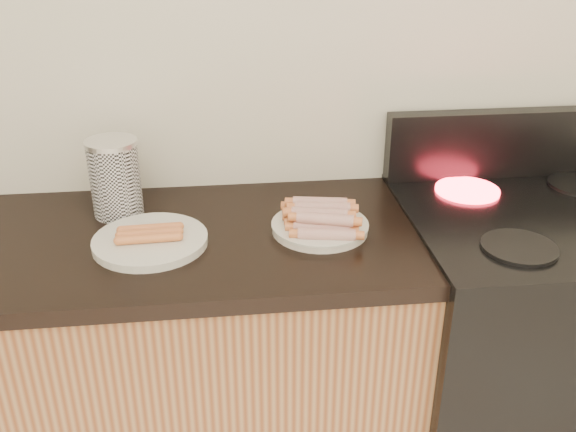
{
  "coord_description": "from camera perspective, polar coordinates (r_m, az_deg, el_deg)",
  "views": [
    {
      "loc": [
        -0.09,
        0.24,
        1.65
      ],
      "look_at": [
        0.07,
        1.62,
        0.97
      ],
      "focal_mm": 40.0,
      "sensor_mm": 36.0,
      "label": 1
    }
  ],
  "objects": [
    {
      "name": "stove_panel",
      "position": [
        2.03,
        19.31,
        6.14
      ],
      "size": [
        0.76,
        0.06,
        0.2
      ],
      "primitive_type": "cube",
      "color": "black",
      "rests_on": "stove"
    },
    {
      "name": "canister",
      "position": [
        1.74,
        -15.12,
        3.31
      ],
      "size": [
        0.13,
        0.13,
        0.21
      ],
      "rotation": [
        0.0,
        0.0,
        0.19
      ],
      "color": "white",
      "rests_on": "counter_slab"
    },
    {
      "name": "side_plate",
      "position": [
        1.6,
        -12.14,
        -2.18
      ],
      "size": [
        0.35,
        0.35,
        0.02
      ],
      "primitive_type": "cylinder",
      "rotation": [
        0.0,
        0.0,
        0.31
      ],
      "color": "white",
      "rests_on": "counter_slab"
    },
    {
      "name": "hotdog_pile",
      "position": [
        1.62,
        2.88,
        -0.02
      ],
      "size": [
        0.14,
        0.22,
        0.06
      ],
      "rotation": [
        0.0,
        0.0,
        -0.24
      ],
      "color": "maroon",
      "rests_on": "main_plate"
    },
    {
      "name": "stove",
      "position": [
        2.06,
        20.28,
        -11.35
      ],
      "size": [
        0.76,
        0.65,
        0.91
      ],
      "color": "black",
      "rests_on": "floor"
    },
    {
      "name": "plain_sausages",
      "position": [
        1.59,
        -12.21,
        -1.51
      ],
      "size": [
        0.14,
        0.08,
        0.02
      ],
      "rotation": [
        0.0,
        0.0,
        0.04
      ],
      "color": "#C86137",
      "rests_on": "side_plate"
    },
    {
      "name": "cabinet_base",
      "position": [
        1.99,
        -23.61,
        -14.4
      ],
      "size": [
        2.2,
        0.59,
        0.86
      ],
      "primitive_type": "cube",
      "color": "olive",
      "rests_on": "floor"
    },
    {
      "name": "burner_near_left",
      "position": [
        1.62,
        19.86,
        -2.64
      ],
      "size": [
        0.18,
        0.18,
        0.01
      ],
      "primitive_type": "cylinder",
      "color": "black",
      "rests_on": "stove"
    },
    {
      "name": "burner_far_left",
      "position": [
        1.9,
        15.65,
        2.23
      ],
      "size": [
        0.18,
        0.18,
        0.01
      ],
      "primitive_type": "cylinder",
      "color": "#FF1E2D",
      "rests_on": "stove"
    },
    {
      "name": "mug",
      "position": [
        1.85,
        -15.99,
        2.55
      ],
      "size": [
        0.09,
        0.09,
        0.09
      ],
      "primitive_type": "cylinder",
      "rotation": [
        0.0,
        0.0,
        -0.3
      ],
      "color": "white",
      "rests_on": "counter_slab"
    },
    {
      "name": "wall_back",
      "position": [
        1.8,
        -3.71,
        14.72
      ],
      "size": [
        4.0,
        0.04,
        2.6
      ],
      "primitive_type": "cube",
      "color": "silver",
      "rests_on": "ground"
    },
    {
      "name": "main_plate",
      "position": [
        1.63,
        2.85,
        -1.07
      ],
      "size": [
        0.31,
        0.31,
        0.02
      ],
      "primitive_type": "cylinder",
      "rotation": [
        0.0,
        0.0,
        -0.32
      ],
      "color": "white",
      "rests_on": "counter_slab"
    }
  ]
}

